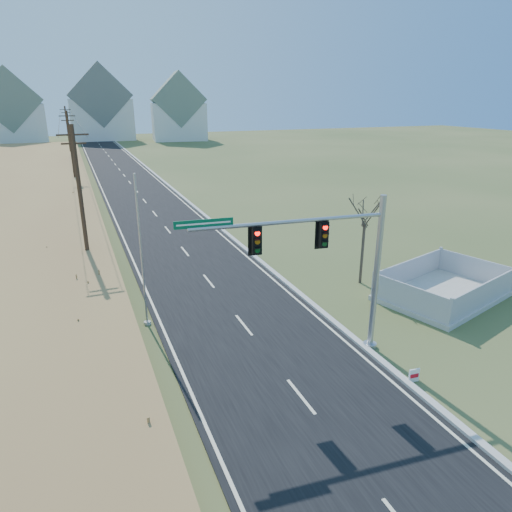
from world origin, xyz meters
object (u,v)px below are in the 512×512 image
Objects in this scene: fence_enclosure at (442,292)px; bare_tree at (366,210)px; flagpole at (143,268)px; traffic_signal_mast at (337,262)px; open_sign at (414,376)px.

fence_enclosure is 6.19m from bare_tree.
fence_enclosure is 1.08× the size of flagpole.
open_sign is at bearing -53.68° from traffic_signal_mast.
flagpole reaches higher than bare_tree.
fence_enclosure is at bearing -49.10° from bare_tree.
traffic_signal_mast is 15.06× the size of open_sign.
flagpole is at bearing 145.61° from traffic_signal_mast.
open_sign is (1.84, -3.02, -3.93)m from traffic_signal_mast.
flagpole reaches higher than open_sign.
bare_tree is (12.65, 0.57, 1.52)m from flagpole.
flagpole is at bearing -177.40° from bare_tree.
flagpole is 12.75m from bare_tree.
open_sign is (-6.86, -5.81, 0.00)m from fence_enclosure.
traffic_signal_mast is 9.95m from fence_enclosure.
flagpole is (-8.80, 8.71, 2.63)m from open_sign.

